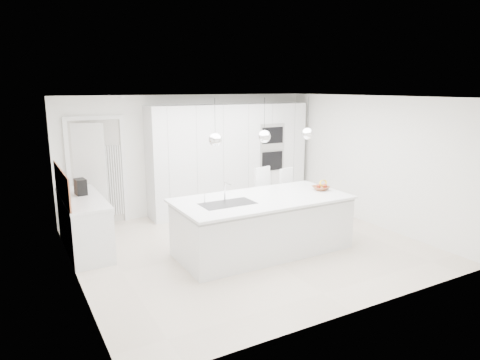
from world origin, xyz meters
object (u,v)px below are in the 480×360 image
bar_stool_left (267,200)px  bar_stool_right (290,198)px  espresso_machine (81,187)px  island_base (263,226)px  fruit_bowl (321,188)px

bar_stool_left → bar_stool_right: bearing=-13.2°
espresso_machine → bar_stool_left: size_ratio=0.22×
island_base → bar_stool_left: size_ratio=2.36×
island_base → bar_stool_right: (1.14, 0.85, 0.13)m
island_base → fruit_bowl: size_ratio=9.92×
island_base → fruit_bowl: (1.18, 0.00, 0.50)m
espresso_machine → bar_stool_left: 3.27m
bar_stool_left → bar_stool_right: bar_stool_left is taller
espresso_machine → island_base: bearing=-39.4°
fruit_bowl → bar_stool_right: 0.93m
bar_stool_left → fruit_bowl: bearing=-70.1°
bar_stool_right → fruit_bowl: bearing=-101.4°
espresso_machine → bar_stool_left: (3.12, -0.86, -0.44)m
island_base → bar_stool_right: 1.43m
island_base → espresso_machine: 3.10m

